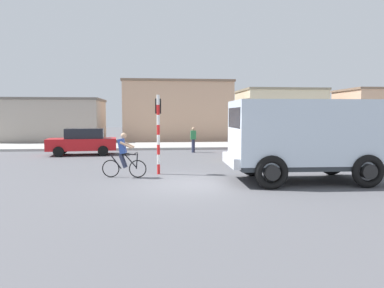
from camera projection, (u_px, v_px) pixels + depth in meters
ground_plane at (192, 185)px, 12.18m from camera, size 120.00×120.00×0.00m
sidewalk_far at (173, 146)px, 26.89m from camera, size 80.00×5.00×0.16m
truck_foreground at (305, 135)px, 12.63m from camera, size 5.49×2.97×2.90m
cyclist at (124, 155)px, 13.51m from camera, size 1.71×0.55×1.72m
traffic_light_pole at (158, 123)px, 14.27m from camera, size 0.24×0.43×3.20m
car_red_near at (83, 141)px, 21.33m from camera, size 4.16×2.21×1.60m
car_white_mid at (274, 144)px, 19.12m from camera, size 4.17×2.22×1.60m
car_far_side at (270, 140)px, 22.45m from camera, size 4.14×2.16×1.60m
pedestrian_near_kerb at (193, 139)px, 22.68m from camera, size 0.34×0.22×1.62m
building_corner_left at (50, 121)px, 31.13m from camera, size 9.03×5.52×3.85m
building_mid_block at (177, 111)px, 34.14m from camera, size 9.92×7.38×5.53m
building_corner_right at (278, 115)px, 34.78m from camera, size 7.57×6.31×4.89m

